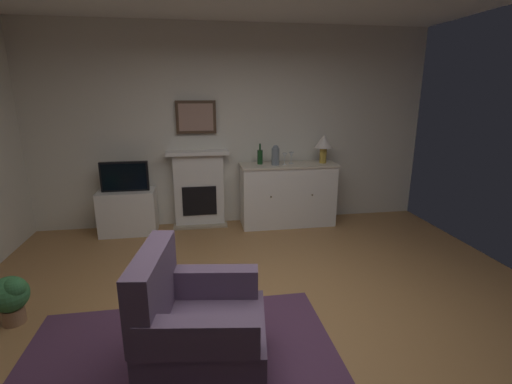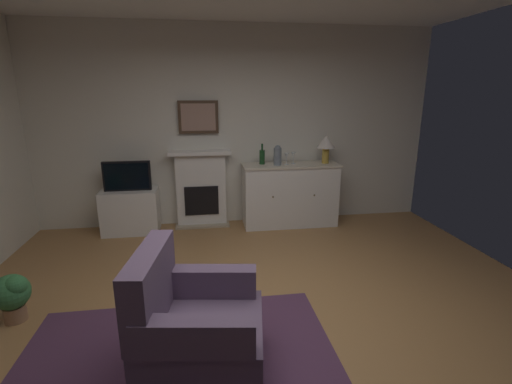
{
  "view_description": "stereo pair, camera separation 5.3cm",
  "coord_description": "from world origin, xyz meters",
  "px_view_note": "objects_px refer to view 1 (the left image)",
  "views": [
    {
      "loc": [
        -0.54,
        -2.54,
        1.9
      ],
      "look_at": [
        -0.0,
        0.7,
        1.0
      ],
      "focal_mm": 25.81,
      "sensor_mm": 36.0,
      "label": 1
    },
    {
      "loc": [
        -0.49,
        -2.55,
        1.9
      ],
      "look_at": [
        -0.0,
        0.7,
        1.0
      ],
      "focal_mm": 25.81,
      "sensor_mm": 36.0,
      "label": 2
    }
  ],
  "objects_px": {
    "wine_glass_center": "(291,155)",
    "vase_decorative": "(275,155)",
    "wine_bottle": "(260,157)",
    "potted_plant_fern": "(11,296)",
    "framed_picture": "(196,117)",
    "wine_glass_left": "(285,156)",
    "armchair": "(195,326)",
    "table_lamp": "(324,143)",
    "sideboard_cabinet": "(288,194)",
    "fireplace_unit": "(199,189)",
    "tv_set": "(125,177)",
    "tv_cabinet": "(128,212)"
  },
  "relations": [
    {
      "from": "wine_glass_center",
      "to": "vase_decorative",
      "type": "xyz_separation_m",
      "value": [
        -0.24,
        -0.07,
        0.02
      ]
    },
    {
      "from": "wine_bottle",
      "to": "potted_plant_fern",
      "type": "distance_m",
      "value": 3.28
    },
    {
      "from": "framed_picture",
      "to": "potted_plant_fern",
      "type": "xyz_separation_m",
      "value": [
        -1.6,
        -2.21,
        -1.3
      ]
    },
    {
      "from": "framed_picture",
      "to": "wine_glass_left",
      "type": "relative_size",
      "value": 3.33
    },
    {
      "from": "wine_glass_center",
      "to": "armchair",
      "type": "xyz_separation_m",
      "value": [
        -1.39,
        -2.84,
        -0.65
      ]
    },
    {
      "from": "table_lamp",
      "to": "vase_decorative",
      "type": "height_order",
      "value": "table_lamp"
    },
    {
      "from": "sideboard_cabinet",
      "to": "table_lamp",
      "type": "distance_m",
      "value": 0.89
    },
    {
      "from": "fireplace_unit",
      "to": "armchair",
      "type": "xyz_separation_m",
      "value": [
        -0.08,
        -3.0,
        -0.17
      ]
    },
    {
      "from": "fireplace_unit",
      "to": "armchair",
      "type": "bearing_deg",
      "value": -91.44
    },
    {
      "from": "wine_glass_left",
      "to": "tv_set",
      "type": "height_order",
      "value": "wine_glass_left"
    },
    {
      "from": "wine_glass_center",
      "to": "armchair",
      "type": "relative_size",
      "value": 0.18
    },
    {
      "from": "wine_glass_center",
      "to": "armchair",
      "type": "distance_m",
      "value": 3.23
    },
    {
      "from": "framed_picture",
      "to": "potted_plant_fern",
      "type": "relative_size",
      "value": 1.28
    },
    {
      "from": "wine_glass_left",
      "to": "tv_set",
      "type": "relative_size",
      "value": 0.27
    },
    {
      "from": "tv_set",
      "to": "framed_picture",
      "type": "bearing_deg",
      "value": 13.31
    },
    {
      "from": "fireplace_unit",
      "to": "armchair",
      "type": "relative_size",
      "value": 1.2
    },
    {
      "from": "armchair",
      "to": "wine_glass_left",
      "type": "bearing_deg",
      "value": 65.35
    },
    {
      "from": "fireplace_unit",
      "to": "sideboard_cabinet",
      "type": "distance_m",
      "value": 1.29
    },
    {
      "from": "framed_picture",
      "to": "fireplace_unit",
      "type": "bearing_deg",
      "value": -90.0
    },
    {
      "from": "armchair",
      "to": "table_lamp",
      "type": "bearing_deg",
      "value": 56.68
    },
    {
      "from": "tv_cabinet",
      "to": "vase_decorative",
      "type": "bearing_deg",
      "value": -1.82
    },
    {
      "from": "fireplace_unit",
      "to": "wine_bottle",
      "type": "bearing_deg",
      "value": -8.36
    },
    {
      "from": "wine_glass_center",
      "to": "potted_plant_fern",
      "type": "relative_size",
      "value": 0.38
    },
    {
      "from": "wine_glass_center",
      "to": "tv_set",
      "type": "distance_m",
      "value": 2.3
    },
    {
      "from": "wine_bottle",
      "to": "framed_picture",
      "type": "bearing_deg",
      "value": 168.75
    },
    {
      "from": "wine_glass_center",
      "to": "tv_set",
      "type": "height_order",
      "value": "wine_glass_center"
    },
    {
      "from": "framed_picture",
      "to": "table_lamp",
      "type": "xyz_separation_m",
      "value": [
        1.78,
        -0.22,
        -0.37
      ]
    },
    {
      "from": "wine_bottle",
      "to": "tv_cabinet",
      "type": "height_order",
      "value": "wine_bottle"
    },
    {
      "from": "fireplace_unit",
      "to": "wine_glass_left",
      "type": "bearing_deg",
      "value": -10.09
    },
    {
      "from": "fireplace_unit",
      "to": "framed_picture",
      "type": "bearing_deg",
      "value": 90.0
    },
    {
      "from": "wine_glass_left",
      "to": "potted_plant_fern",
      "type": "distance_m",
      "value": 3.5
    },
    {
      "from": "table_lamp",
      "to": "tv_cabinet",
      "type": "xyz_separation_m",
      "value": [
        -2.76,
        0.02,
        -0.88
      ]
    },
    {
      "from": "vase_decorative",
      "to": "tv_set",
      "type": "xyz_separation_m",
      "value": [
        -2.04,
        0.04,
        -0.24
      ]
    },
    {
      "from": "tv_set",
      "to": "fireplace_unit",
      "type": "bearing_deg",
      "value": 10.77
    },
    {
      "from": "sideboard_cabinet",
      "to": "tv_set",
      "type": "height_order",
      "value": "tv_set"
    },
    {
      "from": "wine_glass_center",
      "to": "armchair",
      "type": "height_order",
      "value": "wine_glass_center"
    },
    {
      "from": "wine_bottle",
      "to": "wine_glass_center",
      "type": "xyz_separation_m",
      "value": [
        0.45,
        -0.03,
        0.01
      ]
    },
    {
      "from": "potted_plant_fern",
      "to": "tv_cabinet",
      "type": "bearing_deg",
      "value": 72.75
    },
    {
      "from": "tv_set",
      "to": "armchair",
      "type": "relative_size",
      "value": 0.67
    },
    {
      "from": "wine_glass_left",
      "to": "fireplace_unit",
      "type": "bearing_deg",
      "value": 169.91
    },
    {
      "from": "framed_picture",
      "to": "sideboard_cabinet",
      "type": "height_order",
      "value": "framed_picture"
    },
    {
      "from": "framed_picture",
      "to": "table_lamp",
      "type": "height_order",
      "value": "framed_picture"
    },
    {
      "from": "wine_glass_left",
      "to": "vase_decorative",
      "type": "bearing_deg",
      "value": -174.44
    },
    {
      "from": "framed_picture",
      "to": "armchair",
      "type": "distance_m",
      "value": 3.27
    },
    {
      "from": "fireplace_unit",
      "to": "table_lamp",
      "type": "xyz_separation_m",
      "value": [
        1.78,
        -0.18,
        0.64
      ]
    },
    {
      "from": "wine_glass_center",
      "to": "sideboard_cabinet",
      "type": "bearing_deg",
      "value": -157.16
    },
    {
      "from": "wine_bottle",
      "to": "wine_glass_left",
      "type": "xyz_separation_m",
      "value": [
        0.34,
        -0.09,
        0.01
      ]
    },
    {
      "from": "wine_bottle",
      "to": "wine_glass_center",
      "type": "distance_m",
      "value": 0.45
    },
    {
      "from": "wine_glass_center",
      "to": "tv_cabinet",
      "type": "height_order",
      "value": "wine_glass_center"
    },
    {
      "from": "tv_set",
      "to": "vase_decorative",
      "type": "bearing_deg",
      "value": -1.17
    }
  ]
}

